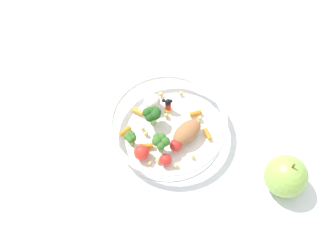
{
  "coord_description": "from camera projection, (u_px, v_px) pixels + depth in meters",
  "views": [
    {
      "loc": [
        0.38,
        -0.01,
        0.66
      ],
      "look_at": [
        0.0,
        0.01,
        0.02
      ],
      "focal_mm": 37.01,
      "sensor_mm": 36.0,
      "label": 1
    }
  ],
  "objects": [
    {
      "name": "ground_plane",
      "position": [
        164.0,
        131.0,
        0.76
      ],
      "size": [
        2.4,
        2.4,
        0.0
      ],
      "primitive_type": "plane",
      "color": "white"
    },
    {
      "name": "food_container",
      "position": [
        167.0,
        126.0,
        0.73
      ],
      "size": [
        0.25,
        0.25,
        0.06
      ],
      "color": "white",
      "rests_on": "ground_plane"
    },
    {
      "name": "loose_apple",
      "position": [
        286.0,
        176.0,
        0.66
      ],
      "size": [
        0.08,
        0.08,
        0.09
      ],
      "color": "#8CB74C",
      "rests_on": "ground_plane"
    }
  ]
}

